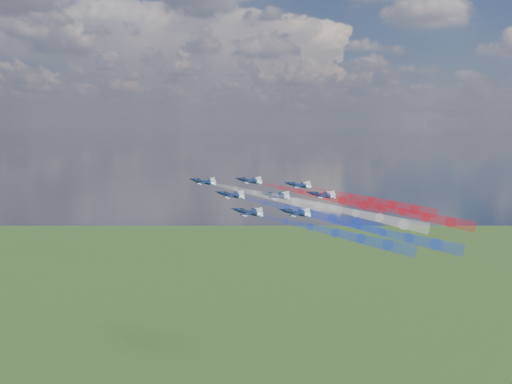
# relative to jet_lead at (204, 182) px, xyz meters

# --- Properties ---
(jet_lead) EXTENTS (13.21, 11.75, 5.28)m
(jet_lead) POSITION_rel_jet_lead_xyz_m (0.00, 0.00, 0.00)
(jet_lead) COLOR black
(trail_lead) EXTENTS (42.18, 16.51, 10.20)m
(trail_lead) POSITION_rel_jet_lead_xyz_m (24.85, -7.70, -3.85)
(trail_lead) COLOR white
(jet_inner_left) EXTENTS (13.21, 11.75, 5.28)m
(jet_inner_left) POSITION_rel_jet_lead_xyz_m (11.17, -11.02, -2.87)
(jet_inner_left) COLOR black
(trail_inner_left) EXTENTS (42.18, 16.51, 10.20)m
(trail_inner_left) POSITION_rel_jet_lead_xyz_m (36.02, -18.71, -6.72)
(trail_inner_left) COLOR #1935D5
(jet_inner_right) EXTENTS (13.21, 11.75, 5.28)m
(jet_inner_right) POSITION_rel_jet_lead_xyz_m (14.52, 7.69, -0.27)
(jet_inner_right) COLOR black
(trail_inner_right) EXTENTS (42.18, 16.51, 10.20)m
(trail_inner_right) POSITION_rel_jet_lead_xyz_m (39.37, -0.01, -4.11)
(trail_inner_right) COLOR red
(jet_outer_left) EXTENTS (13.21, 11.75, 5.28)m
(jet_outer_left) POSITION_rel_jet_lead_xyz_m (18.56, -24.72, -6.07)
(jet_outer_left) COLOR black
(trail_outer_left) EXTENTS (42.18, 16.51, 10.20)m
(trail_outer_left) POSITION_rel_jet_lead_xyz_m (43.41, -32.41, -9.91)
(trail_outer_left) COLOR #1935D5
(jet_center_third) EXTENTS (13.21, 11.75, 5.28)m
(jet_center_third) POSITION_rel_jet_lead_xyz_m (25.02, -6.82, -3.45)
(jet_center_third) COLOR black
(trail_center_third) EXTENTS (42.18, 16.51, 10.20)m
(trail_center_third) POSITION_rel_jet_lead_xyz_m (49.87, -14.52, -7.29)
(trail_center_third) COLOR white
(jet_outer_right) EXTENTS (13.21, 11.75, 5.28)m
(jet_outer_right) POSITION_rel_jet_lead_xyz_m (31.22, 13.79, -2.23)
(jet_outer_right) COLOR black
(trail_outer_right) EXTENTS (42.18, 16.51, 10.20)m
(trail_outer_right) POSITION_rel_jet_lead_xyz_m (56.07, 6.10, -6.08)
(trail_outer_right) COLOR red
(jet_rear_left) EXTENTS (13.21, 11.75, 5.28)m
(jet_rear_left) POSITION_rel_jet_lead_xyz_m (31.98, -18.74, -6.89)
(jet_rear_left) COLOR black
(trail_rear_left) EXTENTS (42.18, 16.51, 10.20)m
(trail_rear_left) POSITION_rel_jet_lead_xyz_m (56.83, -26.43, -10.73)
(trail_rear_left) COLOR #1935D5
(jet_rear_right) EXTENTS (13.21, 11.75, 5.28)m
(jet_rear_right) POSITION_rel_jet_lead_xyz_m (39.53, -0.59, -3.80)
(jet_rear_right) COLOR black
(trail_rear_right) EXTENTS (42.18, 16.51, 10.20)m
(trail_rear_right) POSITION_rel_jet_lead_xyz_m (64.38, -8.28, -7.64)
(trail_rear_right) COLOR red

